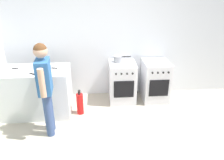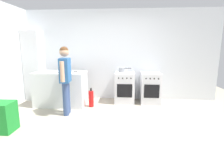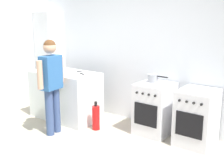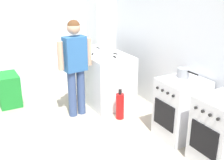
# 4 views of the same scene
# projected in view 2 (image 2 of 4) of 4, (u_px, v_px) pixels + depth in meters

# --- Properties ---
(ground_plane) EXTENTS (8.00, 8.00, 0.00)m
(ground_plane) POSITION_uv_depth(u_px,v_px,m) (106.00, 126.00, 3.49)
(ground_plane) COLOR #ADA38E
(back_wall) EXTENTS (6.00, 0.10, 2.60)m
(back_wall) POSITION_uv_depth(u_px,v_px,m) (113.00, 55.00, 5.15)
(back_wall) COLOR silver
(back_wall) RESTS_ON ground
(counter_unit) EXTENTS (1.30, 0.70, 0.90)m
(counter_unit) POSITION_uv_depth(u_px,v_px,m) (61.00, 88.00, 4.68)
(counter_unit) COLOR silver
(counter_unit) RESTS_ON ground
(oven_left) EXTENTS (0.54, 0.62, 0.85)m
(oven_left) POSITION_uv_depth(u_px,v_px,m) (125.00, 87.00, 4.93)
(oven_left) COLOR silver
(oven_left) RESTS_ON ground
(oven_right) EXTENTS (0.53, 0.62, 0.85)m
(oven_right) POSITION_uv_depth(u_px,v_px,m) (150.00, 88.00, 4.88)
(oven_right) COLOR silver
(oven_right) RESTS_ON ground
(pot) EXTENTS (0.35, 0.17, 0.13)m
(pot) POSITION_uv_depth(u_px,v_px,m) (122.00, 70.00, 4.91)
(pot) COLOR gray
(pot) RESTS_ON oven_left
(knife_utility) EXTENTS (0.25, 0.07, 0.01)m
(knife_utility) POSITION_uv_depth(u_px,v_px,m) (73.00, 72.00, 4.62)
(knife_utility) COLOR silver
(knife_utility) RESTS_ON counter_unit
(knife_bread) EXTENTS (0.32, 0.20, 0.01)m
(knife_bread) POSITION_uv_depth(u_px,v_px,m) (57.00, 73.00, 4.45)
(knife_bread) COLOR silver
(knife_bread) RESTS_ON counter_unit
(knife_paring) EXTENTS (0.21, 0.03, 0.01)m
(knife_paring) POSITION_uv_depth(u_px,v_px,m) (51.00, 71.00, 4.70)
(knife_paring) COLOR silver
(knife_paring) RESTS_ON counter_unit
(knife_carving) EXTENTS (0.33, 0.10, 0.01)m
(knife_carving) POSITION_uv_depth(u_px,v_px,m) (74.00, 71.00, 4.75)
(knife_carving) COLOR silver
(knife_carving) RESTS_ON counter_unit
(person) EXTENTS (0.23, 0.57, 1.56)m
(person) POSITION_uv_depth(u_px,v_px,m) (65.00, 75.00, 3.93)
(person) COLOR #384C7A
(person) RESTS_ON ground
(fire_extinguisher) EXTENTS (0.13, 0.13, 0.50)m
(fire_extinguisher) POSITION_uv_depth(u_px,v_px,m) (91.00, 99.00, 4.57)
(fire_extinguisher) COLOR red
(fire_extinguisher) RESTS_ON ground
(recycling_crate_lower) EXTENTS (0.52, 0.36, 0.28)m
(recycling_crate_lower) POSITION_uv_depth(u_px,v_px,m) (1.00, 124.00, 3.26)
(recycling_crate_lower) COLOR #1E842D
(recycling_crate_lower) RESTS_ON ground
(larder_cabinet) EXTENTS (0.48, 0.44, 2.00)m
(larder_cabinet) POSITION_uv_depth(u_px,v_px,m) (34.00, 66.00, 5.12)
(larder_cabinet) COLOR silver
(larder_cabinet) RESTS_ON ground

